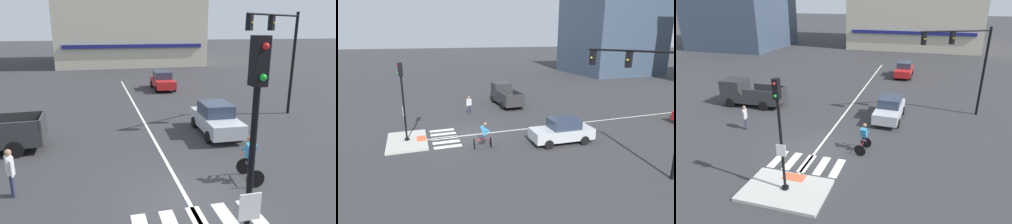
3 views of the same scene
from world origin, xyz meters
TOP-DOWN VIEW (x-y plane):
  - ground_plane at (0.00, 0.00)m, footprint 300.00×300.00m
  - traffic_island at (0.00, -3.82)m, footprint 3.86×2.55m
  - tactile_pad_front at (0.00, -2.89)m, footprint 1.10×0.60m
  - signal_pole at (0.00, -3.82)m, footprint 0.44×0.38m
  - crosswalk_stripe_a at (-1.70, -1.34)m, footprint 0.44×1.80m
  - crosswalk_stripe_b at (-0.85, -1.34)m, footprint 0.44×1.80m
  - crosswalk_stripe_c at (0.00, -1.34)m, footprint 0.44×1.80m
  - crosswalk_stripe_d at (0.85, -1.34)m, footprint 0.44×1.80m
  - crosswalk_stripe_e at (1.70, -1.34)m, footprint 0.44×1.80m
  - lane_centre_line at (0.00, 10.00)m, footprint 0.14×28.00m
  - traffic_light_mast at (8.13, 7.93)m, footprint 4.66×2.39m
  - building_corner_right at (-26.30, 32.79)m, footprint 14.56×14.70m
  - car_silver_eastbound_mid at (3.38, 5.95)m, footprint 1.98×4.17m
  - pickup_truck_charcoal_cross_left at (-8.14, 5.84)m, footprint 5.14×2.14m
  - cyclist at (2.60, 0.79)m, footprint 0.79×1.16m
  - pedestrian_at_curb_left at (-5.57, 1.57)m, footprint 0.35×0.51m

SIDE VIEW (x-z plane):
  - ground_plane at x=0.00m, z-range 0.00..0.00m
  - crosswalk_stripe_a at x=-1.70m, z-range 0.00..0.01m
  - crosswalk_stripe_b at x=-0.85m, z-range 0.00..0.01m
  - crosswalk_stripe_c at x=0.00m, z-range 0.00..0.01m
  - crosswalk_stripe_d at x=0.85m, z-range 0.00..0.01m
  - crosswalk_stripe_e at x=1.70m, z-range 0.00..0.01m
  - lane_centre_line at x=0.00m, z-range 0.00..0.01m
  - traffic_island at x=0.00m, z-range 0.00..0.15m
  - tactile_pad_front at x=0.00m, z-range 0.15..0.16m
  - car_silver_eastbound_mid at x=3.38m, z-range -0.01..1.63m
  - cyclist at x=2.60m, z-range 0.03..1.71m
  - pickup_truck_charcoal_cross_left at x=-8.14m, z-range -0.06..2.02m
  - pedestrian_at_curb_left at x=-5.57m, z-range 0.15..1.82m
  - signal_pole at x=0.00m, z-range 0.67..5.80m
  - traffic_light_mast at x=8.13m, z-range 1.26..7.67m
  - building_corner_right at x=-26.30m, z-range 0.02..18.42m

